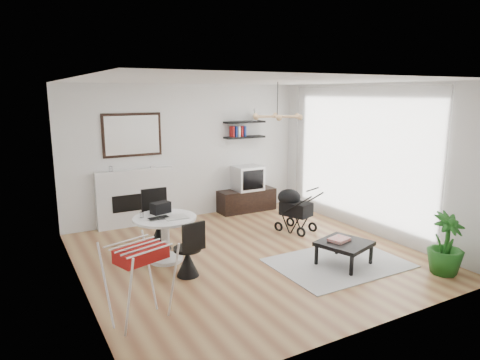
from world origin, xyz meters
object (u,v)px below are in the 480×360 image
crt_tv (247,178)px  coffee_table (344,244)px  dining_table (165,232)px  tv_console (247,200)px  stroller (294,211)px  drying_rack (140,281)px  potted_plant (446,244)px  fireplace (136,191)px

crt_tv → coffee_table: (-0.23, -3.29, -0.41)m
dining_table → coffee_table: (2.27, -1.45, -0.14)m
tv_console → stroller: bearing=-86.9°
drying_rack → coffee_table: size_ratio=1.09×
crt_tv → potted_plant: 4.30m
fireplace → tv_console: bearing=-3.7°
drying_rack → coffee_table: drying_rack is taller
fireplace → tv_console: size_ratio=1.71×
crt_tv → tv_console: bearing=162.2°
fireplace → stroller: bearing=-35.5°
stroller → potted_plant: 2.72m
crt_tv → drying_rack: 4.79m
drying_rack → fireplace: bearing=56.8°
stroller → coffee_table: (-0.31, -1.69, -0.05)m
dining_table → stroller: stroller is taller
tv_console → stroller: size_ratio=1.45×
tv_console → dining_table: (-2.49, -1.84, 0.22)m
potted_plant → dining_table: bearing=144.3°
stroller → fireplace: bearing=124.5°
dining_table → drying_rack: (-0.84, -1.57, 0.03)m
fireplace → potted_plant: 5.41m
fireplace → stroller: size_ratio=2.48×
fireplace → tv_console: 2.42m
crt_tv → stroller: (0.08, -1.60, -0.36)m
drying_rack → potted_plant: size_ratio=1.05×
stroller → potted_plant: size_ratio=0.99×
fireplace → stroller: (2.46, -1.75, -0.31)m
fireplace → coffee_table: (2.15, -3.44, -0.36)m
dining_table → fireplace: bearing=86.5°
stroller → potted_plant: potted_plant is taller
potted_plant → coffee_table: bearing=138.1°
fireplace → dining_table: fireplace is taller
tv_console → coffee_table: (-0.22, -3.29, 0.09)m
dining_table → potted_plant: potted_plant is taller
fireplace → drying_rack: (-0.97, -3.57, -0.20)m
drying_rack → coffee_table: bearing=-15.7°
stroller → coffee_table: 1.72m
fireplace → crt_tv: 2.39m
crt_tv → stroller: size_ratio=0.68×
tv_console → potted_plant: bearing=-79.1°
drying_rack → coffee_table: (3.11, 0.13, -0.16)m
dining_table → stroller: (2.58, 0.24, -0.09)m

